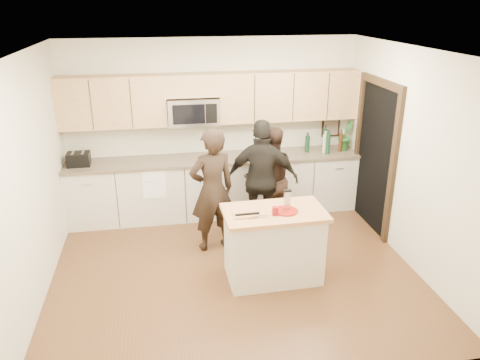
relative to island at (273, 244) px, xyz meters
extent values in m
plane|color=#57331D|center=(-0.44, 0.28, -0.45)|extent=(4.50, 4.50, 0.00)
cube|color=beige|center=(-0.44, 2.28, 0.90)|extent=(4.50, 0.02, 2.70)
cube|color=beige|center=(-0.44, -1.72, 0.90)|extent=(4.50, 0.02, 2.70)
cube|color=beige|center=(-2.69, 0.28, 0.90)|extent=(0.02, 4.00, 2.70)
cube|color=beige|center=(1.81, 0.28, 0.90)|extent=(0.02, 4.00, 2.70)
cube|color=white|center=(-0.44, 0.28, 2.25)|extent=(4.50, 4.00, 0.02)
cube|color=beige|center=(-0.44, 1.97, 0.00)|extent=(4.50, 0.62, 0.90)
cube|color=#76664F|center=(-0.44, 1.96, 0.47)|extent=(4.50, 0.66, 0.04)
cube|color=tan|center=(-1.92, 2.11, 1.37)|extent=(1.55, 0.33, 0.75)
cube|color=tan|center=(0.72, 2.11, 1.37)|extent=(2.17, 0.33, 0.75)
cube|color=tan|center=(-0.75, 2.11, 1.58)|extent=(0.78, 0.33, 0.33)
cube|color=silver|center=(-0.75, 2.08, 1.20)|extent=(0.76, 0.40, 0.40)
cube|color=black|center=(-0.83, 1.87, 1.20)|extent=(0.47, 0.01, 0.29)
cube|color=black|center=(-0.50, 1.87, 1.20)|extent=(0.17, 0.01, 0.29)
cube|color=black|center=(1.80, 1.18, 0.60)|extent=(0.02, 1.05, 2.10)
cube|color=black|center=(1.78, 0.60, 0.60)|extent=(0.06, 0.10, 2.10)
cube|color=black|center=(1.78, 1.75, 0.60)|extent=(0.06, 0.10, 2.10)
cube|color=black|center=(1.78, 1.18, 1.70)|extent=(0.06, 1.25, 0.10)
cube|color=black|center=(1.51, 2.26, 0.83)|extent=(0.30, 0.03, 0.38)
cube|color=tan|center=(1.51, 2.25, 0.83)|extent=(0.24, 0.00, 0.32)
cube|color=white|center=(-1.39, 1.65, 0.25)|extent=(0.34, 0.01, 0.48)
cube|color=white|center=(-1.39, 1.95, 0.48)|extent=(0.34, 0.60, 0.01)
cube|color=beige|center=(0.00, 0.00, -0.03)|extent=(1.12, 0.66, 0.85)
cube|color=#C07D50|center=(0.00, 0.00, 0.42)|extent=(1.21, 0.72, 0.05)
cylinder|color=maroon|center=(0.13, -0.04, 0.45)|extent=(0.29, 0.29, 0.02)
cube|color=silver|center=(0.15, 0.01, 0.57)|extent=(0.07, 0.05, 0.22)
cube|color=black|center=(0.15, 0.01, 0.69)|extent=(0.09, 0.05, 0.02)
cylinder|color=maroon|center=(-0.02, -0.11, 0.50)|extent=(0.07, 0.07, 0.10)
cube|color=#C07D50|center=(-0.36, -0.05, 0.46)|extent=(0.28, 0.21, 0.02)
cube|color=black|center=(-0.34, -0.08, 0.47)|extent=(0.28, 0.03, 0.02)
cube|color=silver|center=(-0.22, -0.15, 0.47)|extent=(0.23, 0.02, 0.01)
cube|color=black|center=(-2.45, 1.95, 0.58)|extent=(0.32, 0.24, 0.19)
cube|color=silver|center=(-2.52, 1.95, 0.68)|extent=(0.03, 0.17, 0.00)
cube|color=silver|center=(-2.38, 1.95, 0.68)|extent=(0.03, 0.17, 0.00)
cylinder|color=#10321C|center=(1.03, 1.98, 0.65)|extent=(0.07, 0.07, 0.32)
cylinder|color=#B6B38F|center=(1.30, 1.92, 0.66)|extent=(0.07, 0.07, 0.34)
cylinder|color=#10321C|center=(1.35, 2.07, 0.68)|extent=(0.07, 0.07, 0.39)
cylinder|color=#3A1E0A|center=(1.55, 1.91, 0.67)|extent=(0.06, 0.06, 0.36)
cylinder|color=#B6B38F|center=(1.66, 2.06, 0.64)|extent=(0.08, 0.08, 0.31)
cylinder|color=#10321C|center=(1.31, 1.83, 0.68)|extent=(0.07, 0.07, 0.38)
imported|color=#2B6B2D|center=(1.66, 2.00, 0.72)|extent=(0.33, 0.33, 0.47)
imported|color=black|center=(-0.63, 0.87, 0.40)|extent=(0.70, 0.54, 1.70)
imported|color=black|center=(0.26, 1.34, 0.32)|extent=(0.81, 0.67, 1.55)
imported|color=black|center=(0.11, 1.12, 0.40)|extent=(1.08, 0.65, 1.71)
camera|label=1|loc=(-1.28, -4.82, 2.78)|focal=35.00mm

